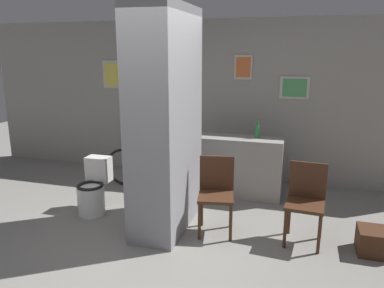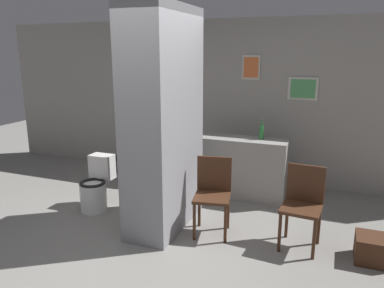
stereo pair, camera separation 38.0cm
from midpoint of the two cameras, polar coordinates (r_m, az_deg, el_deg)
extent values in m
plane|color=gray|center=(4.35, -10.79, -15.18)|extent=(14.00, 14.00, 0.00)
cube|color=gray|center=(6.29, -0.35, 6.70)|extent=(8.00, 0.06, 2.60)
cube|color=beige|center=(6.85, -13.59, 10.28)|extent=(0.36, 0.02, 0.48)
cube|color=#E0CC4C|center=(6.84, -13.65, 10.27)|extent=(0.30, 0.01, 0.39)
cube|color=beige|center=(5.96, 13.60, 8.32)|extent=(0.44, 0.02, 0.34)
cube|color=#4C9959|center=(5.95, 13.59, 8.31)|extent=(0.36, 0.01, 0.28)
cube|color=beige|center=(6.04, 6.02, 11.56)|extent=(0.28, 0.02, 0.38)
cube|color=#D86633|center=(6.02, 6.00, 11.55)|extent=(0.23, 0.01, 0.31)
cube|color=gray|center=(4.38, -6.50, 3.38)|extent=(0.53, 1.23, 2.60)
cylinder|color=#593319|center=(4.24, -11.39, 6.26)|extent=(0.03, 0.40, 0.40)
cylinder|color=red|center=(4.25, -11.57, 6.27)|extent=(0.01, 0.07, 0.07)
cube|color=gray|center=(5.53, 5.21, -3.50)|extent=(1.25, 0.44, 0.88)
cylinder|color=white|center=(5.19, -17.18, -8.24)|extent=(0.35, 0.35, 0.38)
torus|color=black|center=(5.12, -17.34, -6.14)|extent=(0.34, 0.34, 0.04)
cube|color=white|center=(5.26, -16.05, -3.70)|extent=(0.32, 0.20, 0.34)
cylinder|color=#422616|center=(4.32, -1.42, -11.79)|extent=(0.04, 0.04, 0.44)
cylinder|color=#422616|center=(4.30, 3.36, -11.97)|extent=(0.04, 0.04, 0.44)
cylinder|color=#422616|center=(4.64, -0.88, -9.90)|extent=(0.04, 0.04, 0.44)
cylinder|color=#422616|center=(4.62, 3.54, -10.06)|extent=(0.04, 0.04, 0.44)
cube|color=#422616|center=(4.37, 1.16, -8.07)|extent=(0.48, 0.48, 0.04)
cube|color=#422616|center=(4.47, 1.37, -4.46)|extent=(0.41, 0.11, 0.42)
cylinder|color=#422616|center=(4.24, 11.47, -12.64)|extent=(0.04, 0.04, 0.44)
cylinder|color=#422616|center=(4.21, 16.33, -13.18)|extent=(0.04, 0.04, 0.44)
cylinder|color=#422616|center=(4.56, 12.26, -10.73)|extent=(0.04, 0.04, 0.44)
cylinder|color=#422616|center=(4.52, 16.76, -11.20)|extent=(0.04, 0.04, 0.44)
cube|color=#422616|center=(4.28, 14.40, -9.04)|extent=(0.44, 0.44, 0.04)
cube|color=#422616|center=(4.37, 14.89, -5.36)|extent=(0.41, 0.06, 0.42)
torus|color=black|center=(6.08, -12.11, -3.50)|extent=(0.61, 0.04, 0.61)
torus|color=black|center=(5.69, -3.34, -4.42)|extent=(0.61, 0.04, 0.61)
cylinder|color=black|center=(5.82, -7.92, -2.50)|extent=(0.90, 0.04, 0.04)
cylinder|color=black|center=(5.93, -10.09, -2.29)|extent=(0.03, 0.03, 0.31)
cylinder|color=black|center=(5.66, -3.83, -2.88)|extent=(0.03, 0.03, 0.28)
cube|color=black|center=(5.88, -10.16, -0.65)|extent=(0.16, 0.06, 0.04)
cylinder|color=#262626|center=(5.62, -3.86, -1.50)|extent=(0.03, 0.42, 0.03)
cylinder|color=#267233|center=(5.40, 7.93, 1.86)|extent=(0.07, 0.07, 0.18)
cylinder|color=#267233|center=(5.38, 7.97, 3.23)|extent=(0.03, 0.03, 0.08)
sphere|color=#333333|center=(5.37, 7.99, 3.73)|extent=(0.03, 0.03, 0.03)
cube|color=#422616|center=(4.45, 23.80, -13.48)|extent=(0.34, 0.34, 0.27)
camera|label=1|loc=(0.19, -92.29, -0.57)|focal=35.00mm
camera|label=2|loc=(0.19, 87.71, 0.57)|focal=35.00mm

